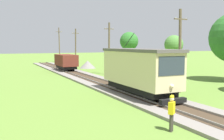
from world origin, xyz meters
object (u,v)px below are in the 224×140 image
(utility_pole_distant, at_px, (76,47))
(utility_pole_horizon, at_px, (59,45))
(utility_pole_far, at_px, (109,48))
(utility_pole_mid, at_px, (180,50))
(gravel_pile, at_px, (88,64))
(red_tram, at_px, (139,69))
(freight_car, at_px, (66,62))
(track_worker, at_px, (172,111))
(tree_right_near, at_px, (174,45))
(tree_horizon, at_px, (129,41))

(utility_pole_distant, distance_m, utility_pole_horizon, 12.44)
(utility_pole_far, bearing_deg, utility_pole_mid, -90.00)
(gravel_pile, bearing_deg, utility_pole_far, -94.28)
(red_tram, relative_size, gravel_pile, 2.96)
(freight_car, xyz_separation_m, gravel_pile, (4.96, 3.87, -0.88))
(utility_pole_mid, relative_size, track_worker, 4.02)
(freight_car, distance_m, tree_right_near, 19.45)
(utility_pole_distant, distance_m, tree_horizon, 10.21)
(red_tram, distance_m, track_worker, 8.27)
(utility_pole_horizon, relative_size, gravel_pile, 2.82)
(tree_horizon, bearing_deg, gravel_pile, 169.67)
(freight_car, relative_size, utility_pole_horizon, 0.64)
(red_tram, xyz_separation_m, utility_pole_horizon, (4.16, 41.91, 1.97))
(utility_pole_distant, distance_m, gravel_pile, 5.31)
(utility_pole_far, xyz_separation_m, utility_pole_distant, (0.00, 14.98, 0.02))
(tree_horizon, bearing_deg, track_worker, -116.24)
(tree_right_near, bearing_deg, utility_pole_mid, -128.11)
(red_tram, xyz_separation_m, utility_pole_distant, (4.16, 29.48, 1.49))
(freight_car, relative_size, utility_pole_far, 0.73)
(tree_right_near, bearing_deg, utility_pole_distant, 145.69)
(utility_pole_horizon, relative_size, tree_horizon, 1.25)
(utility_pole_horizon, bearing_deg, tree_horizon, -65.10)
(utility_pole_horizon, xyz_separation_m, tree_right_near, (15.00, -22.67, 0.01))
(utility_pole_distant, bearing_deg, freight_car, -117.01)
(utility_pole_far, bearing_deg, freight_car, 121.42)
(gravel_pile, xyz_separation_m, tree_horizon, (7.61, -1.39, 4.10))
(utility_pole_far, height_order, utility_pole_horizon, utility_pole_horizon)
(red_tram, bearing_deg, tree_right_near, 45.12)
(utility_pole_distant, height_order, tree_right_near, utility_pole_distant)
(freight_car, bearing_deg, utility_pole_distant, 62.99)
(freight_car, relative_size, tree_right_near, 0.89)
(tree_right_near, bearing_deg, tree_horizon, 145.36)
(red_tram, bearing_deg, tree_horizon, 62.15)
(freight_car, height_order, tree_horizon, tree_horizon)
(utility_pole_mid, relative_size, gravel_pile, 2.48)
(red_tram, xyz_separation_m, freight_car, (-0.00, 21.31, -0.64))
(freight_car, distance_m, gravel_pile, 6.36)
(freight_car, bearing_deg, utility_pole_horizon, 78.58)
(utility_pole_far, bearing_deg, utility_pole_horizon, 90.00)
(freight_car, bearing_deg, gravel_pile, 37.95)
(red_tram, xyz_separation_m, utility_pole_mid, (4.16, 0.12, 1.49))
(red_tram, relative_size, utility_pole_far, 1.20)
(utility_pole_distant, bearing_deg, red_tram, -98.03)
(red_tram, distance_m, utility_pole_distant, 29.80)
(red_tram, relative_size, utility_pole_mid, 1.19)
(utility_pole_far, xyz_separation_m, gravel_pile, (0.80, 10.68, -2.99))
(red_tram, xyz_separation_m, utility_pole_far, (4.16, 14.50, 1.47))
(tree_right_near, distance_m, tree_horizon, 8.03)
(freight_car, relative_size, track_worker, 2.91)
(red_tram, xyz_separation_m, gravel_pile, (4.96, 25.18, -1.52))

